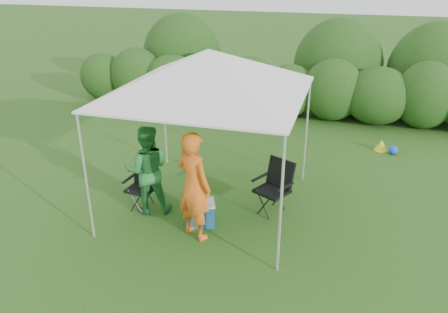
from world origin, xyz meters
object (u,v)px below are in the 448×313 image
(chair_left, at_px, (143,182))
(woman, at_px, (147,170))
(canopy, at_px, (209,72))
(cooler, at_px, (200,213))
(man, at_px, (194,186))
(chair_right, at_px, (275,183))

(chair_left, distance_m, woman, 0.39)
(canopy, xyz_separation_m, cooler, (0.03, -0.67, -2.25))
(canopy, xyz_separation_m, man, (0.06, -0.99, -1.56))
(man, height_order, woman, man)
(cooler, bearing_deg, chair_left, 142.77)
(canopy, bearing_deg, cooler, -87.66)
(woman, bearing_deg, chair_right, 173.45)
(chair_left, bearing_deg, man, -21.40)
(chair_left, xyz_separation_m, man, (1.21, -0.64, 0.42))
(chair_right, xyz_separation_m, woman, (-2.14, -0.63, 0.26))
(canopy, distance_m, woman, 1.99)
(chair_left, relative_size, woman, 0.53)
(canopy, height_order, chair_left, canopy)
(canopy, xyz_separation_m, chair_right, (1.16, 0.14, -1.92))
(canopy, bearing_deg, woman, -153.73)
(man, distance_m, cooler, 0.76)
(chair_right, height_order, chair_left, chair_right)
(woman, bearing_deg, canopy, -176.63)
(chair_right, height_order, cooler, chair_right)
(canopy, height_order, man, canopy)
(chair_right, bearing_deg, woman, -136.10)
(canopy, relative_size, chair_right, 3.25)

